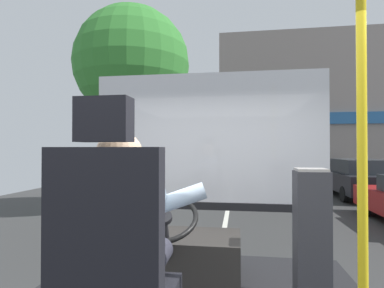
# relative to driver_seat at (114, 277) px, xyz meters

# --- Properties ---
(ground) EXTENTS (18.00, 44.00, 0.06)m
(ground) POSITION_rel_driver_seat_xyz_m (0.21, 9.22, -1.34)
(ground) COLOR #323232
(driver_seat) EXTENTS (0.48, 0.48, 1.33)m
(driver_seat) POSITION_rel_driver_seat_xyz_m (0.00, 0.00, 0.00)
(driver_seat) COLOR black
(driver_seat) RESTS_ON bus_floor
(bus_driver) EXTENTS (0.76, 0.57, 0.73)m
(bus_driver) POSITION_rel_driver_seat_xyz_m (0.00, 0.12, 0.17)
(bus_driver) COLOR #282833
(bus_driver) RESTS_ON driver_seat
(steering_console) EXTENTS (1.10, 0.96, 0.77)m
(steering_console) POSITION_rel_driver_seat_xyz_m (0.00, 1.27, -0.35)
(steering_console) COLOR #282623
(steering_console) RESTS_ON bus_floor
(handrail_pole) EXTENTS (0.04, 0.04, 2.18)m
(handrail_pole) POSITION_rel_driver_seat_xyz_m (1.09, 0.23, 0.52)
(handrail_pole) COLOR yellow
(handrail_pole) RESTS_ON bus_floor
(fare_box) EXTENTS (0.24, 0.22, 0.98)m
(fare_box) POSITION_rel_driver_seat_xyz_m (1.07, 1.12, -0.08)
(fare_box) COLOR #333338
(fare_box) RESTS_ON bus_floor
(windshield_panel) EXTENTS (2.50, 0.08, 1.48)m
(windshield_panel) POSITION_rel_driver_seat_xyz_m (0.21, 2.04, 0.47)
(windshield_panel) COLOR silver
(street_tree) EXTENTS (3.48, 3.48, 6.17)m
(street_tree) POSITION_rel_driver_seat_xyz_m (-2.66, 7.66, 3.09)
(street_tree) COLOR #4C3828
(street_tree) RESTS_ON ground
(shop_building) EXTENTS (12.49, 5.03, 8.22)m
(shop_building) POSITION_rel_driver_seat_xyz_m (5.75, 17.95, 2.79)
(shop_building) COLOR gray
(shop_building) RESTS_ON ground
(parked_car_black) EXTENTS (1.96, 4.21, 1.46)m
(parked_car_black) POSITION_rel_driver_seat_xyz_m (5.08, 11.34, -0.57)
(parked_car_black) COLOR black
(parked_car_black) RESTS_ON ground
(parked_car_white) EXTENTS (1.79, 4.13, 1.20)m
(parked_car_white) POSITION_rel_driver_seat_xyz_m (4.99, 16.36, -0.70)
(parked_car_white) COLOR silver
(parked_car_white) RESTS_ON ground
(parked_car_silver) EXTENTS (1.97, 4.37, 1.43)m
(parked_car_silver) POSITION_rel_driver_seat_xyz_m (4.59, 20.76, -0.58)
(parked_car_silver) COLOR silver
(parked_car_silver) RESTS_ON ground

